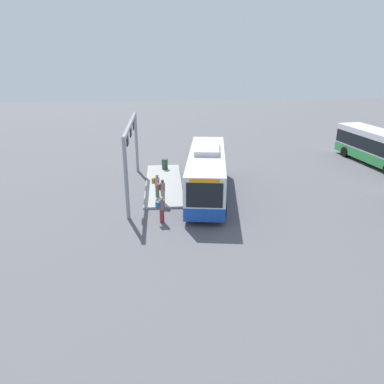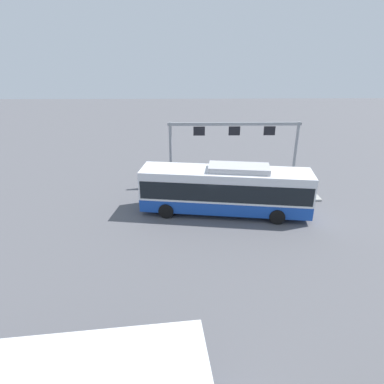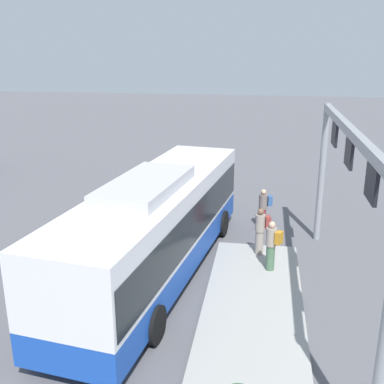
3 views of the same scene
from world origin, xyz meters
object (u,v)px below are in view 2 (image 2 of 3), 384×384
Objects in this scene: bus_main at (225,188)px; person_waiting_mid at (212,180)px; trash_bin at (301,188)px; person_waiting_near at (197,182)px; person_boarding at (160,184)px.

bus_main is 3.73m from person_waiting_mid.
trash_bin is at bearing 111.07° from person_waiting_mid.
trash_bin is (-8.04, 0.24, -0.44)m from person_waiting_near.
person_boarding is 1.00× the size of person_waiting_near.
bus_main is at bearing 35.87° from person_waiting_mid.
bus_main reaches higher than trash_bin.
bus_main is 5.74m from person_boarding.
bus_main is 6.87× the size of person_boarding.
bus_main is 3.77m from person_waiting_near.
person_waiting_near is at bearing -52.77° from bus_main.
person_waiting_near is (-2.81, 0.07, 0.16)m from person_boarding.
person_boarding is 1.00× the size of person_waiting_mid.
trash_bin is (-10.84, 0.31, -0.28)m from person_boarding.
person_boarding is at bearing -103.34° from person_waiting_near.
bus_main reaches higher than person_waiting_mid.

